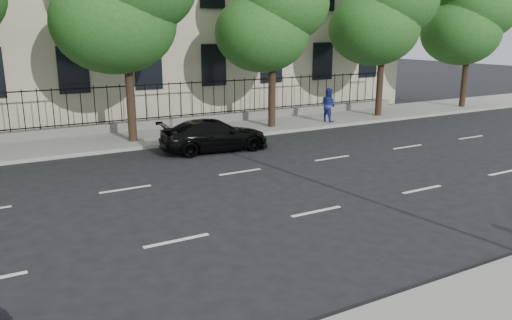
# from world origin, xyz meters

# --- Properties ---
(ground) EXTENTS (120.00, 120.00, 0.00)m
(ground) POSITION_xyz_m (0.00, 0.00, 0.00)
(ground) COLOR black
(ground) RESTS_ON ground
(far_sidewalk) EXTENTS (60.00, 4.00, 0.15)m
(far_sidewalk) POSITION_xyz_m (0.00, 14.00, 0.07)
(far_sidewalk) COLOR gray
(far_sidewalk) RESTS_ON ground
(lane_markings) EXTENTS (49.60, 4.62, 0.01)m
(lane_markings) POSITION_xyz_m (0.00, 4.75, 0.01)
(lane_markings) COLOR silver
(lane_markings) RESTS_ON ground
(iron_fence) EXTENTS (30.00, 0.50, 2.20)m
(iron_fence) POSITION_xyz_m (0.00, 15.70, 0.65)
(iron_fence) COLOR slate
(iron_fence) RESTS_ON far_sidewalk
(tree_d) EXTENTS (5.34, 4.94, 8.84)m
(tree_d) POSITION_xyz_m (5.04, 13.36, 5.84)
(tree_d) COLOR #382619
(tree_d) RESTS_ON far_sidewalk
(tree_e) EXTENTS (5.71, 5.31, 9.46)m
(tree_e) POSITION_xyz_m (12.04, 13.36, 6.20)
(tree_e) COLOR #382619
(tree_e) RESTS_ON far_sidewalk
(tree_f) EXTENTS (5.52, 5.12, 9.01)m
(tree_f) POSITION_xyz_m (19.04, 13.36, 5.88)
(tree_f) COLOR #382619
(tree_f) RESTS_ON far_sidewalk
(black_sedan) EXTENTS (4.61, 2.20, 1.30)m
(black_sedan) POSITION_xyz_m (0.58, 10.38, 0.65)
(black_sedan) COLOR black
(black_sedan) RESTS_ON ground
(pedestrian_far) EXTENTS (0.82, 0.97, 1.76)m
(pedestrian_far) POSITION_xyz_m (8.27, 12.93, 1.03)
(pedestrian_far) COLOR navy
(pedestrian_far) RESTS_ON far_sidewalk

